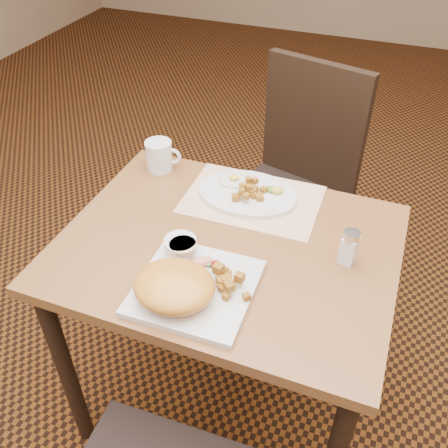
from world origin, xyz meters
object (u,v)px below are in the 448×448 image
(plate_square, at_px, (195,288))
(salt_shaker, at_px, (349,247))
(table, at_px, (227,272))
(chair_far, at_px, (295,176))
(plate_oval, at_px, (247,194))
(coffee_mug, at_px, (160,156))

(plate_square, relative_size, salt_shaker, 2.80)
(table, xyz_separation_m, chair_far, (0.03, 0.69, -0.10))
(table, xyz_separation_m, plate_oval, (-0.02, 0.22, 0.12))
(plate_oval, bearing_deg, table, -84.96)
(plate_square, xyz_separation_m, salt_shaker, (0.33, 0.23, 0.04))
(chair_far, xyz_separation_m, plate_square, (-0.04, -0.88, 0.22))
(plate_oval, relative_size, salt_shaker, 3.05)
(plate_square, height_order, salt_shaker, salt_shaker)
(chair_far, relative_size, salt_shaker, 9.70)
(chair_far, height_order, salt_shaker, chair_far)
(salt_shaker, xyz_separation_m, coffee_mug, (-0.65, 0.23, -0.00))
(salt_shaker, bearing_deg, chair_far, 113.75)
(plate_oval, distance_m, salt_shaker, 0.38)
(chair_far, xyz_separation_m, plate_oval, (-0.05, -0.47, 0.22))
(table, relative_size, plate_oval, 2.96)
(plate_oval, height_order, salt_shaker, salt_shaker)
(plate_oval, bearing_deg, salt_shaker, -28.27)
(chair_far, relative_size, coffee_mug, 8.32)
(chair_far, xyz_separation_m, salt_shaker, (0.29, -0.65, 0.26))
(table, distance_m, plate_square, 0.22)
(plate_square, bearing_deg, salt_shaker, 35.43)
(chair_far, bearing_deg, plate_oval, 98.96)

